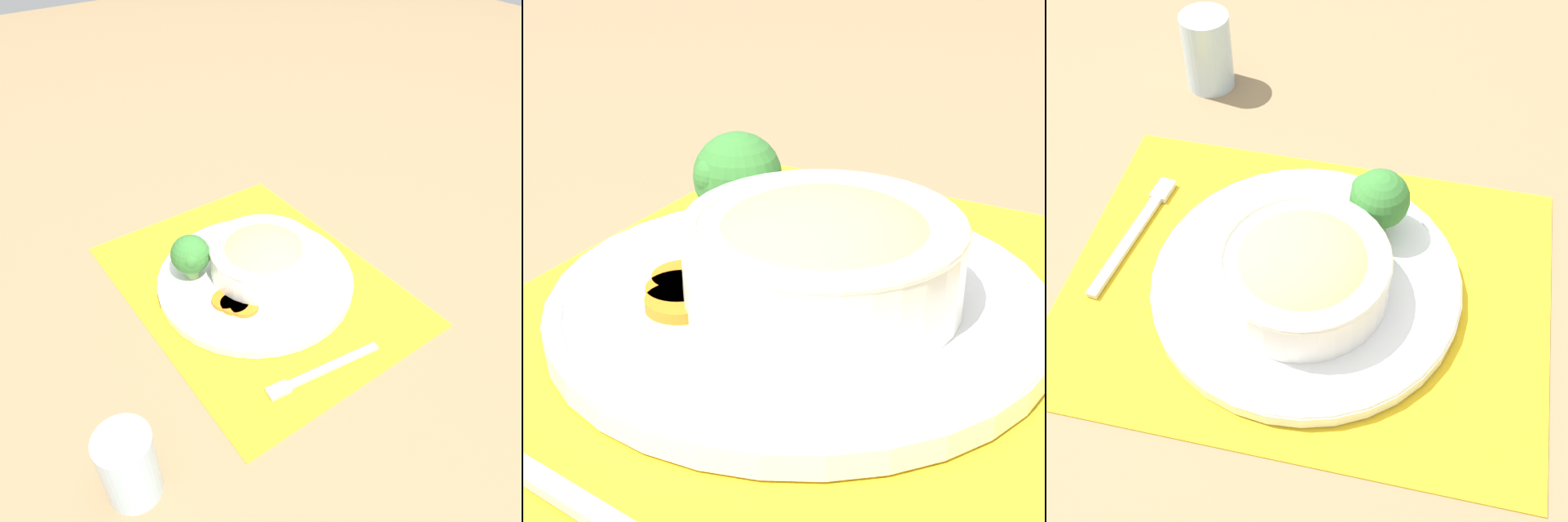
% 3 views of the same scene
% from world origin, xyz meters
% --- Properties ---
extents(ground_plane, '(4.00, 4.00, 0.00)m').
position_xyz_m(ground_plane, '(0.00, 0.00, 0.00)').
color(ground_plane, '#8C704C').
extents(placemat, '(0.52, 0.40, 0.00)m').
position_xyz_m(placemat, '(0.00, 0.00, 0.00)').
color(placemat, yellow).
rests_on(placemat, ground_plane).
extents(plate, '(0.33, 0.33, 0.02)m').
position_xyz_m(plate, '(0.00, 0.00, 0.02)').
color(plate, white).
rests_on(plate, placemat).
extents(bowl, '(0.18, 0.18, 0.07)m').
position_xyz_m(bowl, '(-0.00, -0.02, 0.06)').
color(bowl, silver).
rests_on(bowl, plate).
extents(broccoli_floret, '(0.07, 0.07, 0.08)m').
position_xyz_m(broccoli_floret, '(0.06, 0.09, 0.07)').
color(broccoli_floret, '#84AD5B').
rests_on(broccoli_floret, plate).
extents(carrot_slice_near, '(0.05, 0.05, 0.01)m').
position_xyz_m(carrot_slice_near, '(-0.02, 0.07, 0.02)').
color(carrot_slice_near, orange).
rests_on(carrot_slice_near, plate).
extents(carrot_slice_middle, '(0.05, 0.05, 0.01)m').
position_xyz_m(carrot_slice_middle, '(-0.04, 0.07, 0.02)').
color(carrot_slice_middle, orange).
rests_on(carrot_slice_middle, plate).
extents(carrot_slice_far, '(0.05, 0.05, 0.01)m').
position_xyz_m(carrot_slice_far, '(-0.05, 0.06, 0.02)').
color(carrot_slice_far, orange).
rests_on(carrot_slice_far, plate).
extents(water_glass, '(0.06, 0.06, 0.10)m').
position_xyz_m(water_glass, '(-0.21, 0.31, 0.05)').
color(water_glass, silver).
rests_on(water_glass, ground_plane).
extents(fork, '(0.04, 0.18, 0.01)m').
position_xyz_m(fork, '(-0.21, 0.04, 0.01)').
color(fork, '#B7B7BC').
rests_on(fork, placemat).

